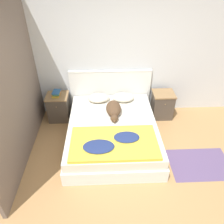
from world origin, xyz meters
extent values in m
plane|color=tan|center=(0.00, 0.00, 0.00)|extent=(16.00, 16.00, 0.00)
cube|color=silver|center=(0.00, 2.13, 1.27)|extent=(9.00, 0.06, 2.55)
cube|color=#706056|center=(-1.69, 1.05, 1.27)|extent=(0.06, 3.10, 2.55)
cube|color=white|center=(-0.12, 1.02, 0.13)|extent=(1.69, 2.04, 0.27)
cube|color=silver|center=(-0.12, 1.02, 0.36)|extent=(1.63, 1.98, 0.19)
cube|color=white|center=(-0.12, 2.06, 0.50)|extent=(1.77, 0.04, 1.01)
cylinder|color=white|center=(-0.12, 2.06, 1.01)|extent=(1.77, 0.06, 0.06)
cube|color=#4C4238|center=(-1.26, 1.80, 0.28)|extent=(0.43, 0.40, 0.57)
cube|color=#937047|center=(-1.26, 1.80, 0.58)|extent=(0.46, 0.42, 0.03)
sphere|color=#937047|center=(-1.26, 1.60, 0.44)|extent=(0.02, 0.02, 0.02)
cube|color=#4C4238|center=(1.02, 1.80, 0.28)|extent=(0.43, 0.40, 0.57)
cube|color=#937047|center=(1.02, 1.80, 0.58)|extent=(0.46, 0.42, 0.03)
sphere|color=#937047|center=(1.02, 1.60, 0.44)|extent=(0.02, 0.02, 0.02)
ellipsoid|color=beige|center=(-0.39, 1.80, 0.52)|extent=(0.46, 0.36, 0.13)
ellipsoid|color=beige|center=(0.14, 1.80, 0.52)|extent=(0.46, 0.36, 0.13)
cube|color=yellow|center=(-0.12, 0.45, 0.48)|extent=(1.43, 0.81, 0.05)
ellipsoid|color=navy|center=(-0.37, 0.33, 0.53)|extent=(0.50, 0.32, 0.05)
ellipsoid|color=navy|center=(0.09, 0.53, 0.52)|extent=(0.43, 0.28, 0.04)
ellipsoid|color=brown|center=(-0.09, 1.34, 0.56)|extent=(0.29, 0.49, 0.21)
sphere|color=brown|center=(-0.09, 1.06, 0.52)|extent=(0.15, 0.15, 0.15)
ellipsoid|color=brown|center=(-0.09, 1.00, 0.51)|extent=(0.07, 0.08, 0.06)
cone|color=brown|center=(-0.13, 1.07, 0.58)|extent=(0.05, 0.05, 0.05)
cone|color=brown|center=(-0.05, 1.07, 0.58)|extent=(0.05, 0.05, 0.05)
ellipsoid|color=brown|center=(-0.04, 1.54, 0.50)|extent=(0.16, 0.22, 0.07)
cube|color=gold|center=(-1.27, 1.80, 0.61)|extent=(0.15, 0.22, 0.03)
cube|color=orange|center=(-1.26, 1.80, 0.64)|extent=(0.16, 0.19, 0.02)
cube|color=#337547|center=(-1.26, 1.80, 0.66)|extent=(0.15, 0.22, 0.03)
cube|color=#285689|center=(-1.25, 1.79, 0.69)|extent=(0.17, 0.22, 0.02)
cube|color=#604C75|center=(1.39, 0.35, 0.00)|extent=(1.06, 0.74, 0.00)
camera|label=1|loc=(-0.27, -2.17, 2.98)|focal=35.00mm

